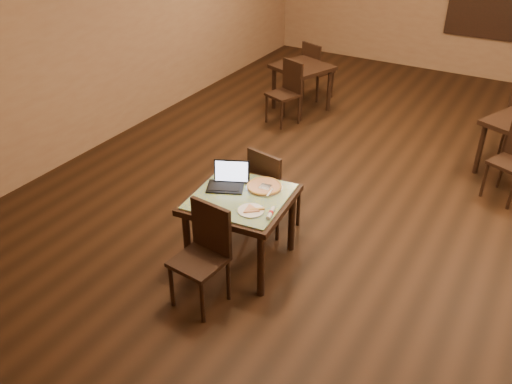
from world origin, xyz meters
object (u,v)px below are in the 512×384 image
Objects in this scene: tiled_table at (241,205)px; other_table_b_chair_far at (315,67)px; laptop at (228,180)px; pizza_pan at (264,187)px; other_table_b_chair_near at (287,89)px; other_table_b at (302,73)px; chair_main_far at (270,186)px; chair_main_near at (205,250)px.

other_table_b_chair_far reaches higher than tiled_table.
laptop reaches higher than other_table_b_chair_far.
pizza_pan is 0.38× the size of other_table_b_chair_near.
laptop is 0.44× the size of other_table_b_chair_near.
other_table_b_chair_far is at bearing 78.87° from laptop.
pizza_pan is 3.83m from other_table_b.
chair_main_far reaches higher than other_table_b.
chair_main_far is 1.03× the size of other_table_b_chair_near.
chair_main_near is at bearing -53.75° from other_table_b.
other_table_b_chair_near is (-1.31, 3.03, -0.24)m from pizza_pan.
laptop reaches higher than other_table_b_chair_near.
chair_main_near is 1.02× the size of other_table_b_chair_near.
tiled_table is at bearing -52.67° from laptop.
other_table_b_chair_far is at bearing 109.63° from chair_main_near.
laptop reaches higher than tiled_table.
other_table_b_chair_near is at bearing -55.05° from chair_main_far.
chair_main_near is at bearing 124.92° from other_table_b_chair_far.
chair_main_near is 0.89m from pizza_pan.
other_table_b is (-1.02, 3.71, -0.22)m from laptop.
pizza_pan reaches higher than other_table_b.
laptop reaches higher than chair_main_near.
pizza_pan is at bearing -45.81° from other_table_b_chair_near.
other_table_b_chair_near is at bearing 82.46° from laptop.
tiled_table is 2.85× the size of pizza_pan.
chair_main_far is 0.97× the size of other_table_b.
other_table_b is at bearing 110.53° from pizza_pan.
pizza_pan is at bearing -2.09° from laptop.
laptop is at bearing 81.29° from chair_main_far.
other_table_b_chair_near is (-1.19, 3.27, -0.13)m from tiled_table.
chair_main_near is 1.23m from chair_main_far.
other_table_b_chair_far is (-1.37, 4.13, -0.24)m from pizza_pan.
chair_main_far is 2.90m from other_table_b_chair_near.
other_table_b_chair_near is at bearing 104.24° from tiled_table.
chair_main_far is (-0.02, 0.62, -0.11)m from tiled_table.
laptop is at bearing 124.59° from other_table_b_chair_far.
chair_main_near is at bearing 102.17° from chair_main_far.
pizza_pan is at bearing 120.93° from chair_main_far.
chair_main_near reaches higher than pizza_pan.
tiled_table is 0.63m from chair_main_near.
other_table_b_chair_far is at bearing -60.78° from chair_main_far.
laptop is 0.35m from pizza_pan.
tiled_table is at bearing -116.57° from pizza_pan.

